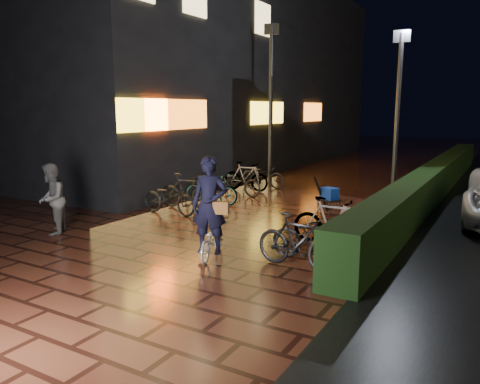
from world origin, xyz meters
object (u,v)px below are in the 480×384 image
Objects in this scene: bystander_person at (51,199)px; traffic_barrier at (341,232)px; cart_assembly at (329,195)px; cyclist at (211,221)px.

bystander_person is 6.32m from traffic_barrier.
traffic_barrier is 1.85× the size of cart_assembly.
cyclist is (4.02, 0.35, -0.08)m from bystander_person.
traffic_barrier is 3.29m from cart_assembly.
cart_assembly is at bearing 98.23° from bystander_person.
bystander_person is at bearing -161.62° from traffic_barrier.
bystander_person is 4.03m from cyclist.
traffic_barrier is at bearing 39.84° from cyclist.
cyclist reaches higher than traffic_barrier.
cyclist is at bearing -97.69° from cart_assembly.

